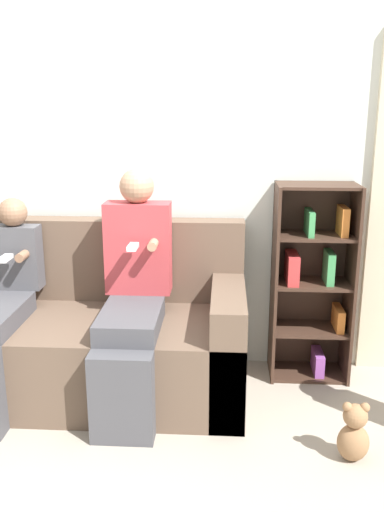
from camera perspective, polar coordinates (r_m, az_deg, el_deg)
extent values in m
plane|color=#9E9384|center=(2.97, -11.12, -18.29)|extent=(14.00, 14.00, 0.00)
cube|color=silver|center=(3.43, -8.22, 9.27)|extent=(10.00, 0.06, 2.55)
cube|color=brown|center=(3.24, -13.16, -10.61)|extent=(2.04, 0.68, 0.47)
cube|color=brown|center=(3.51, -11.50, -3.96)|extent=(2.04, 0.16, 0.98)
cube|color=brown|center=(3.07, 3.77, -9.69)|extent=(0.19, 0.68, 0.67)
cube|color=#47474C|center=(2.80, -7.40, -14.61)|extent=(0.32, 0.12, 0.47)
cube|color=#47474C|center=(2.95, -6.50, -6.77)|extent=(0.32, 0.49, 0.11)
cube|color=#B73D42|center=(3.15, -5.66, 0.87)|extent=(0.38, 0.17, 0.53)
sphere|color=tan|center=(3.08, -5.84, 7.32)|extent=(0.20, 0.20, 0.20)
cylinder|color=tan|center=(3.00, -4.14, 1.18)|extent=(0.05, 0.10, 0.05)
cube|color=white|center=(2.96, -6.24, 0.97)|extent=(0.05, 0.12, 0.02)
cube|color=#4C4C51|center=(3.38, -17.98, -0.11)|extent=(0.29, 0.13, 0.38)
sphere|color=#8C664C|center=(3.33, -18.36, 4.38)|extent=(0.17, 0.17, 0.17)
cylinder|color=#8C664C|center=(3.24, -17.46, -0.02)|extent=(0.05, 0.10, 0.05)
cube|color=white|center=(3.23, -19.07, -0.23)|extent=(0.05, 0.12, 0.02)
cube|color=#3D281E|center=(3.33, 8.64, -2.81)|extent=(0.02, 0.31, 1.20)
cube|color=#3D281E|center=(3.40, 16.31, -2.87)|extent=(0.02, 0.31, 1.20)
cube|color=#3D281E|center=(3.49, 12.16, -2.11)|extent=(0.47, 0.02, 1.20)
cube|color=#3D281E|center=(3.59, 11.96, -11.89)|extent=(0.44, 0.27, 0.02)
cube|color=#3D281E|center=(3.46, 12.23, -7.52)|extent=(0.44, 0.27, 0.02)
cube|color=#3D281E|center=(3.36, 12.52, -2.85)|extent=(0.44, 0.27, 0.02)
cube|color=#3D281E|center=(3.28, 12.81, 2.08)|extent=(0.44, 0.27, 0.02)
cube|color=#3D281E|center=(3.23, 13.13, 7.21)|extent=(0.44, 0.27, 0.02)
cube|color=#429956|center=(3.26, 12.25, 3.49)|extent=(0.03, 0.21, 0.14)
cube|color=orange|center=(3.29, 15.58, 3.59)|extent=(0.04, 0.18, 0.17)
cube|color=orange|center=(3.46, 15.13, -6.32)|extent=(0.05, 0.20, 0.14)
cube|color=#934CA3|center=(3.56, 13.08, -10.76)|extent=(0.06, 0.20, 0.14)
cube|color=#429956|center=(3.34, 14.20, -1.13)|extent=(0.04, 0.18, 0.19)
cube|color=#C63838|center=(3.31, 10.47, -1.22)|extent=(0.07, 0.23, 0.18)
ellipsoid|color=#936B47|center=(2.83, 16.59, -18.30)|extent=(0.15, 0.12, 0.19)
sphere|color=#936B47|center=(2.75, 16.82, -15.82)|extent=(0.12, 0.12, 0.12)
sphere|color=#936B47|center=(2.72, 16.04, -15.02)|extent=(0.05, 0.05, 0.05)
sphere|color=#936B47|center=(2.74, 17.75, -14.95)|extent=(0.05, 0.05, 0.05)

